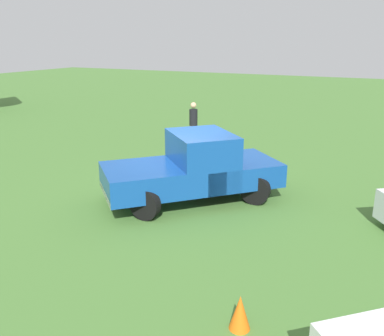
# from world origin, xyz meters

# --- Properties ---
(ground_plane) EXTENTS (80.00, 80.00, 0.00)m
(ground_plane) POSITION_xyz_m (0.00, 0.00, 0.00)
(ground_plane) COLOR #477533
(pickup_truck) EXTENTS (4.49, 4.56, 1.81)m
(pickup_truck) POSITION_xyz_m (0.38, -0.30, 0.93)
(pickup_truck) COLOR black
(pickup_truck) RESTS_ON ground_plane
(person_bystander) EXTENTS (0.44, 0.44, 1.76)m
(person_bystander) POSITION_xyz_m (-2.25, 4.84, 1.00)
(person_bystander) COLOR #7A6B51
(person_bystander) RESTS_ON ground_plane
(traffic_cone) EXTENTS (0.32, 0.32, 0.55)m
(traffic_cone) POSITION_xyz_m (3.22, -4.66, 0.28)
(traffic_cone) COLOR orange
(traffic_cone) RESTS_ON ground_plane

